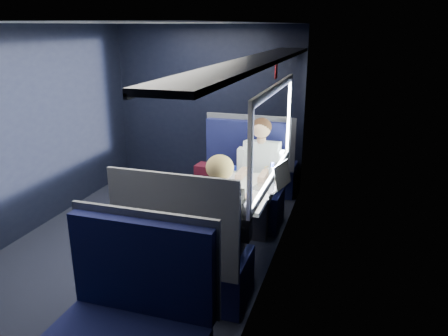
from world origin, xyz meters
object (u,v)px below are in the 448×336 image
(seat_bay_far, at_px, (187,259))
(laptop, at_px, (275,181))
(man, at_px, (259,171))
(woman, at_px, (222,221))
(bottle_small, at_px, (272,175))
(seat_bay_near, at_px, (240,188))
(seat_row_back, at_px, (134,329))
(seat_row_front, at_px, (259,166))
(table, at_px, (237,197))
(cup, at_px, (271,173))

(seat_bay_far, xyz_separation_m, laptop, (0.53, 1.04, 0.40))
(man, xyz_separation_m, woman, (0.00, -1.41, 0.01))
(bottle_small, bearing_deg, seat_bay_near, 129.31)
(seat_bay_far, distance_m, man, 1.62)
(seat_bay_far, relative_size, seat_row_back, 1.09)
(woman, distance_m, bottle_small, 1.00)
(seat_row_front, relative_size, laptop, 2.94)
(seat_row_back, bearing_deg, man, 84.28)
(table, height_order, seat_bay_near, seat_bay_near)
(table, height_order, man, man)
(seat_bay_far, height_order, bottle_small, seat_bay_far)
(laptop, bearing_deg, woman, -107.97)
(man, xyz_separation_m, laptop, (0.28, -0.54, 0.09))
(seat_bay_near, distance_m, woman, 1.62)
(table, xyz_separation_m, man, (0.07, 0.70, 0.06))
(seat_bay_near, height_order, cup, seat_bay_near)
(seat_row_back, xyz_separation_m, cup, (0.44, 2.24, 0.38))
(man, bearing_deg, woman, -90.00)
(seat_row_back, relative_size, cup, 11.87)
(seat_bay_far, relative_size, bottle_small, 5.56)
(bottle_small, relative_size, cup, 2.32)
(table, height_order, cup, cup)
(seat_row_front, xyz_separation_m, seat_row_back, (0.00, -3.59, 0.00))
(seat_row_front, distance_m, seat_row_back, 3.59)
(seat_bay_near, height_order, seat_bay_far, same)
(seat_row_back, height_order, cup, seat_row_back)
(seat_bay_near, bearing_deg, man, -31.84)
(seat_bay_near, relative_size, seat_row_front, 1.09)
(table, xyz_separation_m, seat_bay_far, (-0.18, -0.87, -0.25))
(cup, bearing_deg, seat_row_back, -101.08)
(seat_row_back, distance_m, man, 2.53)
(seat_row_back, xyz_separation_m, man, (0.25, 2.50, 0.31))
(bottle_small, bearing_deg, man, 117.46)
(table, relative_size, laptop, 2.54)
(laptop, relative_size, bottle_small, 1.74)
(laptop, xyz_separation_m, cup, (-0.09, 0.28, -0.02))
(seat_bay_near, relative_size, woman, 0.95)
(bottle_small, distance_m, cup, 0.20)
(man, height_order, bottle_small, man)
(woman, xyz_separation_m, cup, (0.19, 1.15, 0.06))
(table, bearing_deg, cup, 59.86)
(seat_row_front, height_order, man, man)
(seat_row_front, distance_m, laptop, 1.77)
(seat_row_back, relative_size, bottle_small, 5.12)
(seat_bay_near, relative_size, laptop, 3.20)
(seat_row_front, bearing_deg, cup, -72.10)
(laptop, bearing_deg, cup, 108.56)
(table, distance_m, seat_row_back, 1.82)
(table, relative_size, seat_bay_far, 0.79)
(seat_bay_far, bearing_deg, laptop, 62.83)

